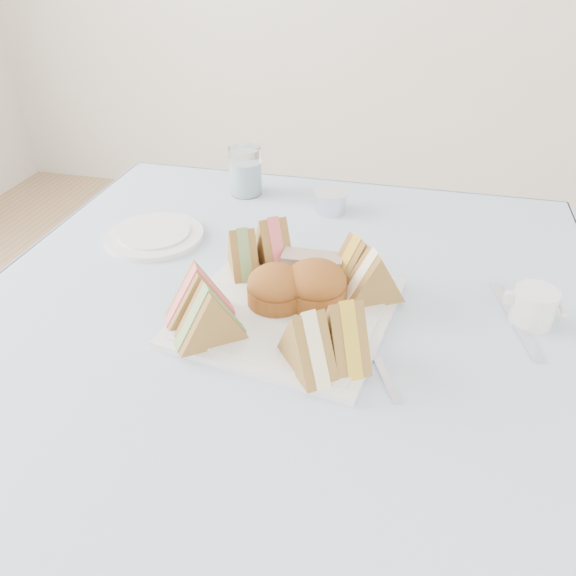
% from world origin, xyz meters
% --- Properties ---
extents(floor, '(4.00, 4.00, 0.00)m').
position_xyz_m(floor, '(0.00, 0.00, 0.00)').
color(floor, '#9E7751').
rests_on(floor, ground).
extents(table, '(0.90, 0.90, 0.74)m').
position_xyz_m(table, '(0.00, 0.00, 0.37)').
color(table, brown).
rests_on(table, floor).
extents(tablecloth, '(1.02, 1.02, 0.01)m').
position_xyz_m(tablecloth, '(0.00, 0.00, 0.74)').
color(tablecloth, '#95ABC4').
rests_on(tablecloth, table).
extents(serving_plate, '(0.35, 0.35, 0.01)m').
position_xyz_m(serving_plate, '(0.01, -0.04, 0.75)').
color(serving_plate, silver).
rests_on(serving_plate, tablecloth).
extents(sandwich_fl_a, '(0.11, 0.09, 0.09)m').
position_xyz_m(sandwich_fl_a, '(-0.11, -0.09, 0.80)').
color(sandwich_fl_a, olive).
rests_on(sandwich_fl_a, serving_plate).
extents(sandwich_fl_b, '(0.11, 0.10, 0.09)m').
position_xyz_m(sandwich_fl_b, '(-0.08, -0.14, 0.80)').
color(sandwich_fl_b, olive).
rests_on(sandwich_fl_b, serving_plate).
extents(sandwich_fr_a, '(0.09, 0.11, 0.09)m').
position_xyz_m(sandwich_fr_a, '(0.11, -0.13, 0.80)').
color(sandwich_fr_a, olive).
rests_on(sandwich_fr_a, serving_plate).
extents(sandwich_fr_b, '(0.10, 0.11, 0.09)m').
position_xyz_m(sandwich_fr_b, '(0.07, -0.16, 0.80)').
color(sandwich_fr_b, olive).
rests_on(sandwich_fr_b, serving_plate).
extents(sandwich_bl_a, '(0.08, 0.10, 0.08)m').
position_xyz_m(sandwich_bl_a, '(-0.09, 0.05, 0.80)').
color(sandwich_bl_a, olive).
rests_on(sandwich_bl_a, serving_plate).
extents(sandwich_bl_b, '(0.10, 0.11, 0.09)m').
position_xyz_m(sandwich_bl_b, '(-0.04, 0.09, 0.80)').
color(sandwich_bl_b, olive).
rests_on(sandwich_bl_b, serving_plate).
extents(sandwich_br_a, '(0.11, 0.09, 0.09)m').
position_xyz_m(sandwich_br_a, '(0.13, 0.02, 0.80)').
color(sandwich_br_a, olive).
rests_on(sandwich_br_a, serving_plate).
extents(sandwich_br_b, '(0.10, 0.10, 0.09)m').
position_xyz_m(sandwich_br_b, '(0.10, 0.06, 0.80)').
color(sandwich_br_b, olive).
rests_on(sandwich_br_b, serving_plate).
extents(scone_left, '(0.10, 0.10, 0.06)m').
position_xyz_m(scone_left, '(-0.01, -0.03, 0.79)').
color(scone_left, '#905215').
rests_on(scone_left, serving_plate).
extents(scone_right, '(0.11, 0.11, 0.07)m').
position_xyz_m(scone_right, '(0.05, -0.01, 0.79)').
color(scone_right, '#905215').
rests_on(scone_right, serving_plate).
extents(pastry_slice, '(0.10, 0.04, 0.05)m').
position_xyz_m(pastry_slice, '(0.03, 0.06, 0.78)').
color(pastry_slice, tan).
rests_on(pastry_slice, serving_plate).
extents(side_plate, '(0.21, 0.21, 0.01)m').
position_xyz_m(side_plate, '(-0.30, 0.15, 0.75)').
color(side_plate, silver).
rests_on(side_plate, tablecloth).
extents(water_glass, '(0.09, 0.09, 0.10)m').
position_xyz_m(water_glass, '(-0.19, 0.39, 0.80)').
color(water_glass, white).
rests_on(water_glass, tablecloth).
extents(tea_strainer, '(0.08, 0.08, 0.04)m').
position_xyz_m(tea_strainer, '(0.01, 0.34, 0.77)').
color(tea_strainer, silver).
rests_on(tea_strainer, tablecloth).
extents(knife, '(0.06, 0.20, 0.00)m').
position_xyz_m(knife, '(0.35, 0.03, 0.75)').
color(knife, silver).
rests_on(knife, tablecloth).
extents(fork, '(0.09, 0.18, 0.00)m').
position_xyz_m(fork, '(0.15, -0.10, 0.75)').
color(fork, silver).
rests_on(fork, tablecloth).
extents(creamer_jug, '(0.07, 0.07, 0.06)m').
position_xyz_m(creamer_jug, '(0.38, 0.03, 0.77)').
color(creamer_jug, silver).
rests_on(creamer_jug, tablecloth).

